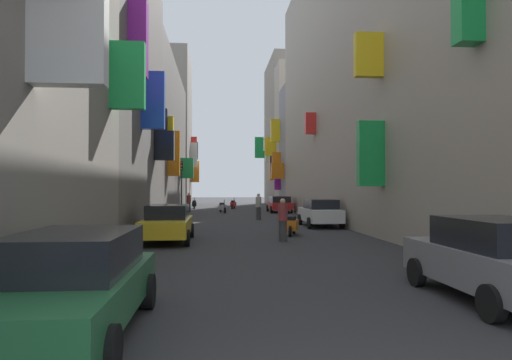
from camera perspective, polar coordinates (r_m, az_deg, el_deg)
ground_plane at (r=32.39m, az=-2.05°, el=-4.74°), size 140.00×140.00×0.00m
building_left_mid_a at (r=23.10m, az=-21.10°, el=10.62°), size 7.05×12.39×13.48m
building_left_mid_b at (r=39.12m, az=-14.35°, el=4.95°), size 7.22×20.93×12.31m
building_left_far at (r=57.77m, az=-11.35°, el=6.19°), size 7.11×10.62×18.69m
building_right_near at (r=25.79m, az=17.97°, el=15.75°), size 7.21×40.88×19.05m
building_right_mid_b at (r=46.61m, az=6.93°, el=4.02°), size 7.27×4.35×12.41m
building_right_mid_c at (r=50.76m, az=5.98°, el=5.62°), size 7.22×3.81×15.98m
building_right_far at (r=58.08m, az=4.59°, el=5.93°), size 7.37×10.89×18.27m
parked_car_grey at (r=9.55m, az=27.93°, el=-8.73°), size 1.92×3.97×1.54m
parked_car_yellow at (r=18.07m, az=-11.13°, el=-5.28°), size 1.90×4.36×1.44m
parked_car_green at (r=7.05m, az=-22.31°, el=-11.88°), size 1.93×4.41×1.46m
parked_car_white at (r=24.75m, az=8.12°, el=-4.08°), size 1.87×3.98×1.49m
parked_car_red at (r=39.11m, az=3.01°, el=-3.03°), size 1.94×4.29×1.39m
scooter_orange at (r=20.13m, az=4.60°, el=-5.69°), size 0.75×1.89×1.13m
scooter_silver at (r=38.42m, az=-4.24°, el=-3.47°), size 0.70×1.88×1.13m
scooter_black at (r=46.38m, az=-7.82°, el=-3.04°), size 0.45×1.77×1.13m
scooter_red at (r=45.53m, az=-2.90°, el=-3.09°), size 0.66×1.93×1.13m
scooter_blue at (r=28.52m, az=3.47°, el=-4.32°), size 0.76×1.83×1.13m
pedestrian_crossing at (r=39.98m, az=-8.50°, el=-2.82°), size 0.42×0.42×1.69m
pedestrian_near_left at (r=17.85m, az=3.40°, el=-5.07°), size 0.54×0.54×1.69m
pedestrian_near_right at (r=29.70m, az=0.32°, el=-3.40°), size 0.42×0.42×1.74m
traffic_light_near_corner at (r=38.35m, az=-9.42°, el=0.26°), size 0.26×0.34×4.34m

